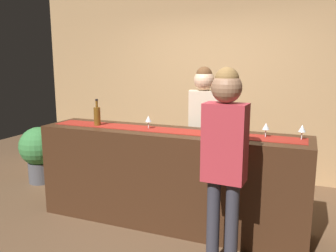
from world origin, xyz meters
TOP-DOWN VIEW (x-y plane):
  - ground_plane at (0.00, 0.00)m, footprint 10.00×10.00m
  - back_wall at (0.00, 1.90)m, footprint 6.00×0.12m
  - bar_counter at (0.00, 0.00)m, footprint 2.87×0.60m
  - counter_runner_cloth at (0.00, 0.00)m, footprint 2.73×0.28m
  - wine_bottle_amber at (-0.85, -0.04)m, footprint 0.07×0.07m
  - wine_bottle_clear at (0.53, -0.04)m, footprint 0.07×0.07m
  - wine_glass_near_customer at (0.98, 0.04)m, footprint 0.07×0.07m
  - wine_glass_mid_counter at (-0.24, 0.01)m, footprint 0.07×0.07m
  - wine_glass_far_end at (1.30, 0.06)m, footprint 0.07×0.07m
  - bartender at (0.21, 0.58)m, footprint 0.38×0.28m
  - customer_sipping at (0.74, -0.65)m, footprint 0.35×0.24m
  - potted_plant_tall at (-2.23, 0.50)m, footprint 0.56×0.56m

SIDE VIEW (x-z plane):
  - ground_plane at x=0.00m, z-range 0.00..0.00m
  - potted_plant_tall at x=-2.23m, z-range 0.06..0.88m
  - bar_counter at x=0.00m, z-range 0.00..1.04m
  - counter_runner_cloth at x=0.00m, z-range 1.04..1.04m
  - bartender at x=0.21m, z-range 0.20..1.90m
  - customer_sipping at x=0.74m, z-range 0.21..1.92m
  - wine_glass_near_customer at x=0.98m, z-range 1.07..1.21m
  - wine_glass_mid_counter at x=-0.24m, z-range 1.07..1.21m
  - wine_glass_far_end at x=1.30m, z-range 1.07..1.21m
  - wine_bottle_amber at x=-0.85m, z-range 1.00..1.30m
  - wine_bottle_clear at x=0.53m, z-range 1.00..1.30m
  - back_wall at x=0.00m, z-range 0.00..2.90m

